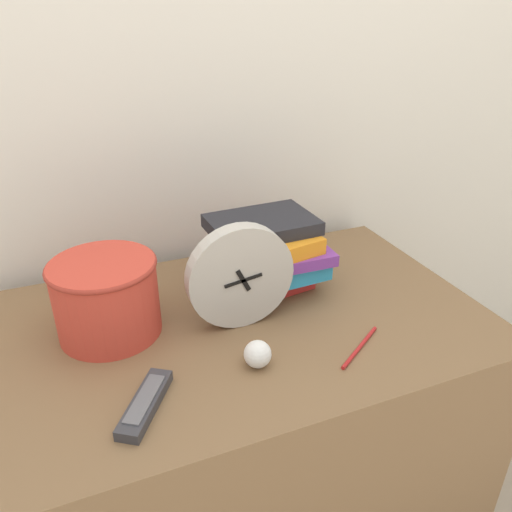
{
  "coord_description": "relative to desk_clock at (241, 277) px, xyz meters",
  "views": [
    {
      "loc": [
        -0.31,
        -0.52,
        1.37
      ],
      "look_at": [
        0.06,
        0.37,
        0.87
      ],
      "focal_mm": 35.0,
      "sensor_mm": 36.0,
      "label": 1
    }
  ],
  "objects": [
    {
      "name": "desk_clock",
      "position": [
        0.0,
        0.0,
        0.0
      ],
      "size": [
        0.23,
        0.04,
        0.23
      ],
      "color": "#B7B2A8",
      "rests_on": "desk"
    },
    {
      "name": "wall_back",
      "position": [
        -0.0,
        0.41,
        0.34
      ],
      "size": [
        6.0,
        0.04,
        2.4
      ],
      "color": "silver",
      "rests_on": "ground_plane"
    },
    {
      "name": "basket",
      "position": [
        -0.27,
        0.07,
        -0.03
      ],
      "size": [
        0.22,
        0.22,
        0.16
      ],
      "color": "#C63D2D",
      "rests_on": "desk"
    },
    {
      "name": "book_stack",
      "position": [
        0.11,
        0.1,
        -0.02
      ],
      "size": [
        0.27,
        0.21,
        0.18
      ],
      "color": "red",
      "rests_on": "desk"
    },
    {
      "name": "pen",
      "position": [
        0.19,
        -0.18,
        -0.11
      ],
      "size": [
        0.13,
        0.09,
        0.01
      ],
      "color": "#B21E1E",
      "rests_on": "desk"
    },
    {
      "name": "tv_remote",
      "position": [
        -0.24,
        -0.18,
        -0.1
      ],
      "size": [
        0.12,
        0.16,
        0.02
      ],
      "color": "#333338",
      "rests_on": "desk"
    },
    {
      "name": "crumpled_paper_ball",
      "position": [
        -0.02,
        -0.14,
        -0.09
      ],
      "size": [
        0.05,
        0.05,
        0.05
      ],
      "color": "white",
      "rests_on": "desk"
    },
    {
      "name": "desk",
      "position": [
        -0.0,
        0.01,
        -0.49
      ],
      "size": [
        1.08,
        0.66,
        0.74
      ],
      "color": "brown",
      "rests_on": "ground_plane"
    }
  ]
}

